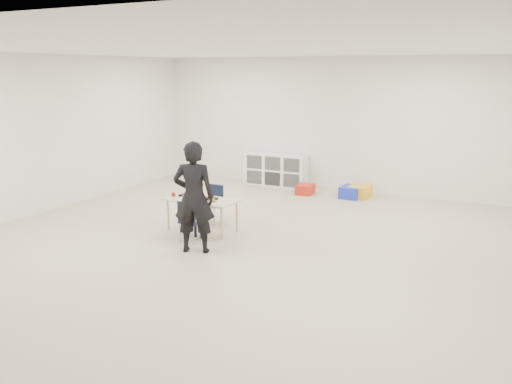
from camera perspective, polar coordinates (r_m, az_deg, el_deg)
The scene contains 16 objects.
room at distance 7.58m, azimuth -3.17°, elevation 4.24°, with size 9.00×9.02×2.80m.
table at distance 8.67m, azimuth -5.68°, elevation -2.40°, with size 1.16×0.61×0.52m.
chair_near at distance 8.17m, azimuth -6.83°, elevation -3.01°, with size 0.30×0.28×0.63m, color black, non-canonical shape.
chair_far at distance 9.14m, azimuth -4.67°, elevation -1.27°, with size 0.30×0.28×0.63m, color black, non-canonical shape.
child at distance 8.13m, azimuth -6.86°, elevation -1.78°, with size 0.42×0.42×0.99m, color #B6CAF6, non-canonical shape.
lunch_tray_near at distance 8.56m, azimuth -4.88°, elevation -0.70°, with size 0.22×0.16×0.03m, color black.
lunch_tray_far at distance 8.83m, azimuth -7.32°, elevation -0.34°, with size 0.22×0.16×0.03m, color black.
milk_carton at distance 8.47m, azimuth -6.27°, elevation -0.63°, with size 0.07×0.07×0.10m, color white.
bread_roll at distance 8.40m, azimuth -4.68°, elevation -0.83°, with size 0.09×0.09×0.07m, color #AF7747.
apple_near at distance 8.72m, azimuth -6.07°, elevation -0.33°, with size 0.07×0.07×0.07m, color #9D1A0E.
apple_far at distance 8.83m, azimuth -8.69°, elevation -0.25°, with size 0.07×0.07×0.07m, color #9D1A0E.
cubby_shelf at distance 12.05m, azimuth 2.14°, elevation 2.35°, with size 1.40×0.40×0.70m, color white.
adult at distance 7.56m, azimuth -6.56°, elevation -0.56°, with size 0.57×0.38×1.58m, color black.
bin_red at distance 11.27m, azimuth 5.19°, elevation 0.29°, with size 0.32×0.42×0.20m, color red.
bin_yellow at distance 11.14m, azimuth 10.87°, elevation 0.05°, with size 0.38×0.48×0.24m, color gold.
bin_blue at distance 11.07m, azimuth 9.98°, elevation 0.00°, with size 0.38×0.48×0.24m, color #172DB3.
Camera 1 is at (3.76, -6.49, 2.51)m, focal length 38.00 mm.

